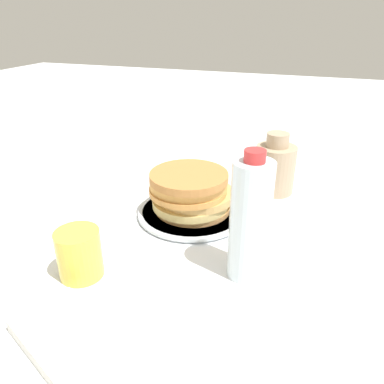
% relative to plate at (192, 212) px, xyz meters
% --- Properties ---
extents(ground_plane, '(4.00, 4.00, 0.00)m').
position_rel_plate_xyz_m(ground_plane, '(0.03, 0.00, -0.01)').
color(ground_plane, white).
extents(plate, '(0.23, 0.23, 0.01)m').
position_rel_plate_xyz_m(plate, '(0.00, 0.00, 0.00)').
color(plate, silver).
rests_on(plate, ground_plane).
extents(pancake_stack, '(0.17, 0.18, 0.09)m').
position_rel_plate_xyz_m(pancake_stack, '(0.00, -0.00, 0.05)').
color(pancake_stack, tan).
rests_on(pancake_stack, plate).
extents(juice_glass, '(0.07, 0.07, 0.08)m').
position_rel_plate_xyz_m(juice_glass, '(0.10, 0.25, 0.03)').
color(juice_glass, yellow).
rests_on(juice_glass, ground_plane).
extents(cream_jug, '(0.09, 0.09, 0.14)m').
position_rel_plate_xyz_m(cream_jug, '(-0.14, -0.18, 0.06)').
color(cream_jug, tan).
rests_on(cream_jug, ground_plane).
extents(water_bottle_near, '(0.06, 0.06, 0.22)m').
position_rel_plate_xyz_m(water_bottle_near, '(-0.15, 0.16, 0.10)').
color(water_bottle_near, silver).
rests_on(water_bottle_near, ground_plane).
extents(napkin, '(0.16, 0.14, 0.02)m').
position_rel_plate_xyz_m(napkin, '(0.05, 0.38, 0.00)').
color(napkin, white).
rests_on(napkin, ground_plane).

